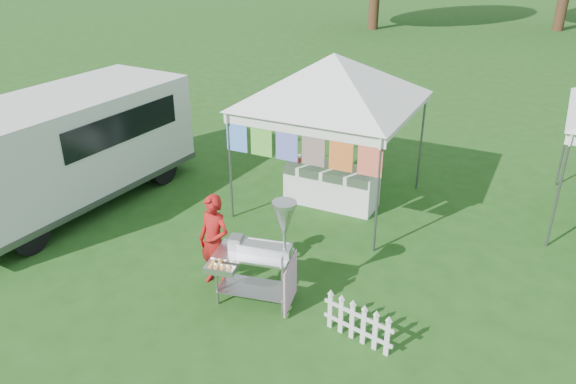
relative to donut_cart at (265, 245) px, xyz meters
The scene contains 7 objects.
ground 1.09m from the donut_cart, behind, with size 120.00×120.00×0.00m, color #1F4814.
canopy_main 4.09m from the donut_cart, 97.36° to the left, with size 4.24×4.24×3.45m.
donut_cart is the anchor object (origin of this frame).
vendor 0.97m from the donut_cart, behind, with size 0.55×0.36×1.50m, color #A01413.
cargo_van 5.24m from the donut_cart, 165.31° to the left, with size 2.46×5.39×2.19m.
picket_fence 1.67m from the donut_cart, ahead, with size 1.06×0.27×0.56m.
display_table 3.56m from the donut_cart, 96.49° to the left, with size 1.80×0.70×0.79m, color white.
Camera 1 is at (3.79, -6.01, 5.08)m, focal length 35.00 mm.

